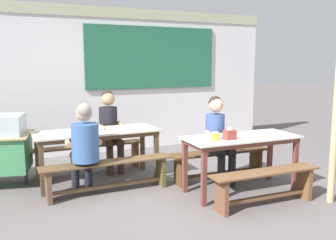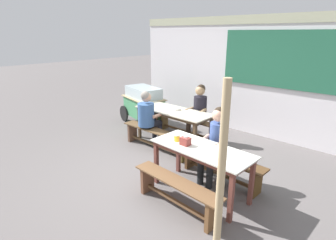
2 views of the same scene
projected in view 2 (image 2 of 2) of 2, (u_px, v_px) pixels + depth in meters
ground_plane at (167, 171)px, 4.94m from camera, size 40.00×40.00×0.00m
backdrop_wall at (250, 73)px, 6.48m from camera, size 6.75×0.23×2.81m
dining_table_far at (173, 114)px, 5.99m from camera, size 1.81×0.71×0.78m
dining_table_near at (201, 153)px, 4.05m from camera, size 1.61×0.71×0.78m
bench_far_back at (188, 125)px, 6.51m from camera, size 1.82×0.27×0.45m
bench_far_front at (156, 137)px, 5.73m from camera, size 1.81×0.29×0.45m
bench_near_back at (221, 164)px, 4.55m from camera, size 1.58×0.35×0.45m
bench_near_front at (176, 190)px, 3.80m from camera, size 1.49×0.32×0.45m
food_cart at (143, 103)px, 7.33m from camera, size 1.65×1.04×1.03m
person_left_back_turned at (148, 115)px, 5.83m from camera, size 0.47×0.56×1.25m
person_right_near_table at (215, 140)px, 4.42m from camera, size 0.39×0.53×1.28m
person_center_facing at (198, 110)px, 6.11m from camera, size 0.42×0.52×1.32m
tissue_box at (185, 141)px, 4.11m from camera, size 0.14×0.12×0.15m
condiment_jar at (177, 138)px, 4.26m from camera, size 0.09×0.09×0.11m
soup_bowl at (177, 109)px, 5.99m from camera, size 0.17×0.17×0.04m
wooden_support_post at (221, 172)px, 2.86m from camera, size 0.09×0.09×2.01m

